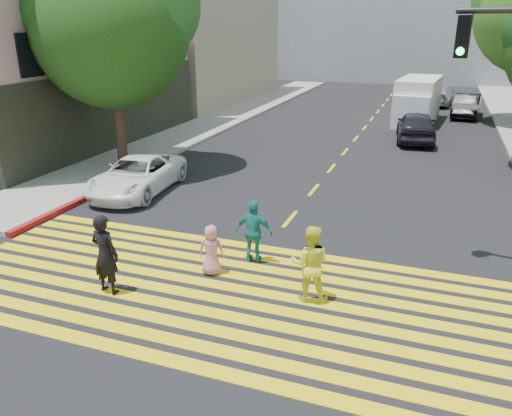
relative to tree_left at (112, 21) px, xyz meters
The scene contains 18 objects.
ground 13.29m from the tree_left, 49.23° to the right, with size 120.00×120.00×0.00m, color black.
sidewalk_left 14.05m from the tree_left, 92.85° to the left, with size 3.00×40.00×0.15m, color gray.
curb_red 6.45m from the tree_left, 72.90° to the right, with size 0.20×8.00×0.16m, color maroon.
crosswalk 12.45m from the tree_left, 44.93° to the right, with size 13.40×5.30×0.01m.
lane_line 16.51m from the tree_left, 59.58° to the left, with size 0.12×34.40×0.01m.
building_left_pink 8.70m from the tree_left, 160.49° to the left, with size 12.10×14.10×11.00m.
building_left_tan 20.58m from the tree_left, 113.32° to the left, with size 12.00×16.00×10.00m, color tan.
backdrop_block 39.67m from the tree_left, 78.57° to the left, with size 30.00×8.00×12.00m, color gray.
tree_left is the anchor object (origin of this frame).
pedestrian_man 11.22m from the tree_left, 58.29° to the right, with size 0.66×0.43×1.81m, color black.
pedestrian_woman 13.03m from the tree_left, 37.98° to the right, with size 0.82×0.64×1.69m, color yellow.
pedestrian_child 11.24m from the tree_left, 44.94° to the right, with size 0.59×0.39×1.22m, color #C57290.
pedestrian_extra 11.07m from the tree_left, 38.18° to the right, with size 0.93×0.39×1.58m, color teal.
white_sedan 5.98m from the tree_left, 48.63° to the right, with size 2.06×4.46×1.24m, color white.
dark_car_near 14.98m from the tree_left, 40.71° to the left, with size 1.79×4.46×1.52m, color black.
silver_car 25.62m from the tree_left, 62.45° to the left, with size 1.94×4.78×1.39m, color #B6B6B6.
dark_car_parked 22.59m from the tree_left, 52.89° to the left, with size 1.51×4.33×1.43m, color black.
white_van 18.36m from the tree_left, 54.09° to the left, with size 2.52×5.63×2.58m.
Camera 1 is at (3.82, -7.50, 5.53)m, focal length 35.00 mm.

